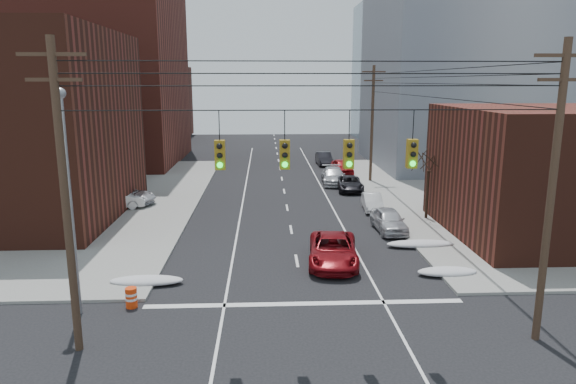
{
  "coord_description": "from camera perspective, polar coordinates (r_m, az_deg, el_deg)",
  "views": [
    {
      "loc": [
        -1.68,
        -14.36,
        9.55
      ],
      "look_at": [
        -0.3,
        15.85,
        3.0
      ],
      "focal_mm": 32.0,
      "sensor_mm": 36.0,
      "label": 1
    }
  ],
  "objects": [
    {
      "name": "parked_car_a",
      "position": [
        33.89,
        11.13,
        -3.09
      ],
      "size": [
        1.9,
        4.39,
        1.48
      ],
      "primitive_type": "imported",
      "rotation": [
        0.0,
        0.0,
        0.04
      ],
      "color": "silver",
      "rests_on": "ground"
    },
    {
      "name": "street_light",
      "position": [
        22.18,
        -23.21,
        0.8
      ],
      "size": [
        0.44,
        0.44,
        9.32
      ],
      "color": "gray",
      "rests_on": "ground"
    },
    {
      "name": "parked_car_c",
      "position": [
        45.86,
        6.87,
        0.94
      ],
      "size": [
        2.39,
        4.75,
        1.29
      ],
      "primitive_type": "imported",
      "rotation": [
        0.0,
        0.0,
        -0.05
      ],
      "color": "black",
      "rests_on": "ground"
    },
    {
      "name": "lot_car_b",
      "position": [
        41.87,
        -17.78,
        -0.37
      ],
      "size": [
        5.43,
        3.53,
        1.39
      ],
      "primitive_type": "imported",
      "rotation": [
        0.0,
        0.0,
        1.31
      ],
      "color": "#BCBBC1",
      "rests_on": "sidewalk_nw"
    },
    {
      "name": "construction_barrel",
      "position": [
        23.49,
        -17.01,
        -11.13
      ],
      "size": [
        0.58,
        0.58,
        0.88
      ],
      "rotation": [
        0.0,
        0.0,
        0.16
      ],
      "color": "red",
      "rests_on": "ground"
    },
    {
      "name": "building_glass",
      "position": [
        88.2,
        14.69,
        12.78
      ],
      "size": [
        20.0,
        18.0,
        22.0
      ],
      "primitive_type": "cube",
      "color": "gray",
      "rests_on": "ground"
    },
    {
      "name": "traffic_signals",
      "position": [
        17.59,
        3.21,
        4.41
      ],
      "size": [
        17.0,
        0.42,
        2.02
      ],
      "color": "black",
      "rests_on": "ground"
    },
    {
      "name": "snow_nw",
      "position": [
        25.81,
        -15.45,
        -9.47
      ],
      "size": [
        3.5,
        1.08,
        0.42
      ],
      "primitive_type": "ellipsoid",
      "color": "silver",
      "rests_on": "ground"
    },
    {
      "name": "lot_car_a",
      "position": [
        40.49,
        -18.7,
        -0.84
      ],
      "size": [
        4.52,
        2.64,
        1.41
      ],
      "primitive_type": "imported",
      "rotation": [
        0.0,
        0.0,
        1.86
      ],
      "color": "silver",
      "rests_on": "sidewalk_nw"
    },
    {
      "name": "snow_east_far",
      "position": [
        31.21,
        14.5,
        -5.6
      ],
      "size": [
        4.0,
        1.08,
        0.42
      ],
      "primitive_type": "ellipsoid",
      "color": "silver",
      "rests_on": "ground"
    },
    {
      "name": "lot_car_c",
      "position": [
        37.25,
        -27.91,
        -2.76
      ],
      "size": [
        4.89,
        2.38,
        1.37
      ],
      "primitive_type": "imported",
      "rotation": [
        0.0,
        0.0,
        1.47
      ],
      "color": "black",
      "rests_on": "sidewalk_nw"
    },
    {
      "name": "red_pickup",
      "position": [
        27.57,
        5.04,
        -6.43
      ],
      "size": [
        3.09,
        5.71,
        1.52
      ],
      "primitive_type": "imported",
      "rotation": [
        0.0,
        0.0,
        -0.11
      ],
      "color": "maroon",
      "rests_on": "ground"
    },
    {
      "name": "building_brick_far",
      "position": [
        91.72,
        -18.24,
        9.4
      ],
      "size": [
        22.0,
        18.0,
        12.0
      ],
      "primitive_type": "cube",
      "color": "#4B2116",
      "rests_on": "ground"
    },
    {
      "name": "building_office",
      "position": [
        63.05,
        20.09,
        14.19
      ],
      "size": [
        22.0,
        20.0,
        25.0
      ],
      "primitive_type": "cube",
      "color": "gray",
      "rests_on": "ground"
    },
    {
      "name": "parked_car_b",
      "position": [
        39.23,
        9.35,
        -1.1
      ],
      "size": [
        1.61,
        3.86,
        1.24
      ],
      "primitive_type": "imported",
      "rotation": [
        0.0,
        0.0,
        -0.08
      ],
      "color": "silver",
      "rests_on": "ground"
    },
    {
      "name": "parked_car_f",
      "position": [
        59.82,
        4.01,
        3.72
      ],
      "size": [
        1.71,
        4.52,
        1.47
      ],
      "primitive_type": "imported",
      "rotation": [
        0.0,
        0.0,
        0.03
      ],
      "color": "black",
      "rests_on": "ground"
    },
    {
      "name": "snow_ne",
      "position": [
        27.19,
        17.27,
        -8.45
      ],
      "size": [
        3.0,
        1.08,
        0.42
      ],
      "primitive_type": "ellipsoid",
      "color": "silver",
      "rests_on": "ground"
    },
    {
      "name": "building_brick_tall",
      "position": [
        66.46,
        -23.17,
        15.98
      ],
      "size": [
        24.0,
        20.0,
        30.0
      ],
      "primitive_type": "cube",
      "color": "maroon",
      "rests_on": "ground"
    },
    {
      "name": "parked_car_d",
      "position": [
        48.74,
        5.07,
        1.79
      ],
      "size": [
        2.39,
        5.36,
        1.53
      ],
      "primitive_type": "imported",
      "rotation": [
        0.0,
        0.0,
        -0.05
      ],
      "color": "#B0B0B5",
      "rests_on": "ground"
    },
    {
      "name": "parked_car_e",
      "position": [
        54.06,
        6.02,
        2.8
      ],
      "size": [
        2.15,
        4.62,
        1.53
      ],
      "primitive_type": "imported",
      "rotation": [
        0.0,
        0.0,
        0.08
      ],
      "color": "#9C0E13",
      "rests_on": "ground"
    },
    {
      "name": "bare_tree",
      "position": [
        36.88,
        15.23,
        0.48
      ],
      "size": [
        2.09,
        2.2,
        4.93
      ],
      "color": "black",
      "rests_on": "ground"
    },
    {
      "name": "utility_pole_right",
      "position": [
        20.48,
        27.25,
        0.24
      ],
      "size": [
        2.2,
        0.28,
        11.0
      ],
      "color": "#473323",
      "rests_on": "ground"
    },
    {
      "name": "utility_pole_far",
      "position": [
        49.57,
        9.33,
        7.71
      ],
      "size": [
        2.2,
        0.28,
        11.0
      ],
      "color": "#473323",
      "rests_on": "ground"
    },
    {
      "name": "lot_car_d",
      "position": [
        45.93,
        -25.29,
        0.11
      ],
      "size": [
        4.31,
        2.33,
        1.39
      ],
      "primitive_type": "imported",
      "rotation": [
        0.0,
        0.0,
        1.4
      ],
      "color": "#BABBC0",
      "rests_on": "sidewalk_nw"
    },
    {
      "name": "utility_pole_left",
      "position": [
        19.03,
        -23.55,
        -0.23
      ],
      "size": [
        2.2,
        0.28,
        11.0
      ],
      "color": "#473323",
      "rests_on": "ground"
    }
  ]
}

